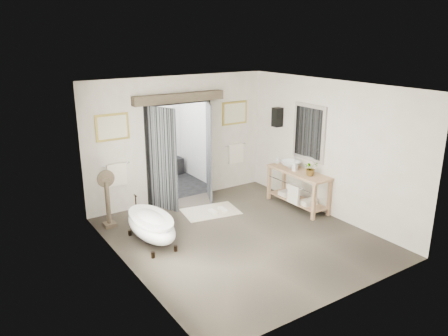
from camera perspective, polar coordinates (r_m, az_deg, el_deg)
The scene contains 13 objects.
ground_plane at distance 8.59m, azimuth 2.23°, elevation -8.99°, with size 5.00×5.00×0.00m, color brown.
room_shell at distance 7.84m, azimuth 2.64°, elevation 2.93°, with size 4.52×5.02×2.91m.
shower_room at distance 11.56m, azimuth -9.30°, elevation 2.50°, with size 2.22×2.01×2.51m.
back_wall_dressing at distance 9.93m, azimuth -5.46°, elevation 4.17°, with size 3.82×0.77×2.52m.
clawfoot_tub at distance 8.31m, azimuth -9.51°, elevation -7.38°, with size 0.68×1.52×0.74m.
vanity at distance 9.94m, azimuth 9.59°, elevation -2.35°, with size 0.57×1.60×0.85m.
pedestal_mirror at distance 9.12m, azimuth -14.93°, elevation -4.42°, with size 0.36×0.23×1.21m.
rug at distance 9.73m, azimuth -1.75°, elevation -5.69°, with size 1.20×0.80×0.01m, color beige.
slippers at distance 9.69m, azimuth -0.81°, elevation -5.57°, with size 0.37×0.27×0.05m.
basin at distance 10.05m, azimuth 8.64°, elevation 0.45°, with size 0.46×0.46×0.16m, color white.
plant at distance 9.57m, azimuth 11.26°, elevation 0.01°, with size 0.30×0.26×0.33m, color gray.
soap_bottle_a at distance 9.84m, azimuth 9.23°, elevation 0.22°, with size 0.09×0.10×0.21m, color gray.
soap_bottle_b at distance 10.33m, azimuth 7.00°, elevation 1.02°, with size 0.13×0.13×0.17m, color gray.
Camera 1 is at (-4.51, -6.25, 3.78)m, focal length 35.00 mm.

